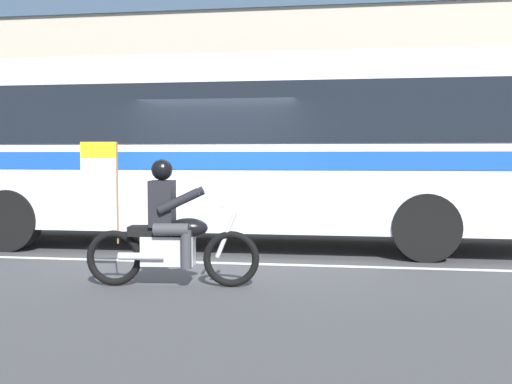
% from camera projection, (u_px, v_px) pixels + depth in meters
% --- Properties ---
extents(ground_plane, '(60.00, 60.00, 0.00)m').
position_uv_depth(ground_plane, '(216.00, 256.00, 9.59)').
color(ground_plane, '#3D3D3F').
extents(sidewalk_curb, '(28.00, 3.80, 0.15)m').
position_uv_depth(sidewalk_curb, '(261.00, 219.00, 14.62)').
color(sidewalk_curb, gray).
rests_on(sidewalk_curb, ground_plane).
extents(lane_center_stripe, '(26.60, 0.14, 0.01)m').
position_uv_depth(lane_center_stripe, '(208.00, 263.00, 9.00)').
color(lane_center_stripe, silver).
rests_on(lane_center_stripe, ground_plane).
extents(office_building_facade, '(28.00, 0.89, 9.01)m').
position_uv_depth(office_building_facade, '(273.00, 51.00, 16.61)').
color(office_building_facade, '#B2A893').
rests_on(office_building_facade, ground_plane).
extents(transit_bus, '(11.65, 2.63, 3.22)m').
position_uv_depth(transit_bus, '(233.00, 140.00, 10.65)').
color(transit_bus, silver).
rests_on(transit_bus, ground_plane).
extents(motorcycle_with_rider, '(2.19, 0.65, 1.78)m').
position_uv_depth(motorcycle_with_rider, '(170.00, 232.00, 7.34)').
color(motorcycle_with_rider, black).
rests_on(motorcycle_with_rider, ground_plane).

